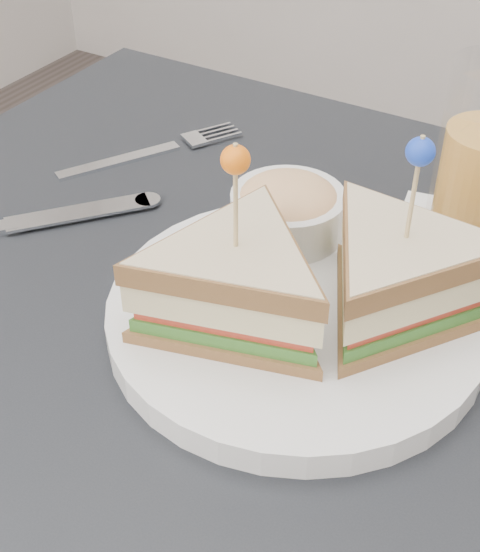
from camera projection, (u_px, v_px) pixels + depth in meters
name	position (u px, v px, depth m)	size (l,w,h in m)	color
table	(223.00, 400.00, 0.62)	(0.80, 0.80, 0.75)	black
plate_meal	(309.00, 281.00, 0.55)	(0.35, 0.34, 0.17)	white
cutlery_fork	(160.00, 149.00, 0.79)	(0.12, 0.18, 0.01)	silver
cutlery_knife	(18.00, 224.00, 0.68)	(0.17, 0.19, 0.01)	silver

